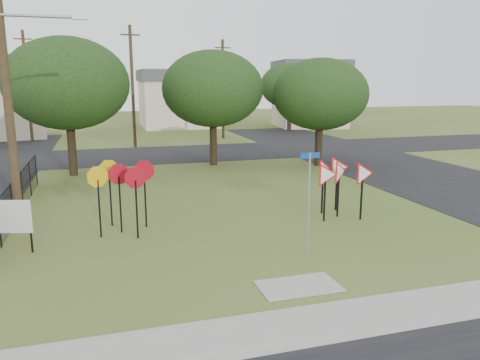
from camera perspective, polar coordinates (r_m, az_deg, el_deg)
The scene contains 21 objects.
ground at distance 14.02m, azimuth 3.18°, elevation -8.89°, with size 140.00×140.00×0.00m, color #455921.
sidewalk at distance 10.52m, azimuth 11.28°, elevation -16.52°, with size 30.00×1.60×0.02m, color gray.
planting_strip at distance 9.62m, azimuth 14.80°, elevation -19.61°, with size 30.00×0.80×0.02m, color #455921.
street_right at distance 28.18m, azimuth 19.50°, elevation 1.10°, with size 8.00×50.00×0.02m, color black.
street_far at distance 33.00m, azimuth -8.65°, elevation 3.15°, with size 60.00×8.00×0.02m, color black.
curb_pad at distance 11.96m, azimuth 7.17°, elevation -12.72°, with size 2.00×1.20×0.02m, color gray.
street_name_sign at distance 13.64m, azimuth 8.38°, elevation -2.01°, with size 0.62×0.07×3.00m.
stop_sign_cluster at distance 15.93m, azimuth -14.27°, elevation -0.09°, with size 2.23×1.80×2.36m.
yield_sign_cluster at distance 17.68m, azimuth 11.79°, elevation 0.74°, with size 2.35×1.51×2.20m.
info_board at distance 15.13m, azimuth -26.35°, elevation -4.25°, with size 1.28×0.38×1.64m.
utility_pole_main at distance 17.03m, azimuth -26.51°, elevation 11.50°, with size 3.55×0.33×10.00m.
far_pole_a at distance 36.40m, azimuth -12.97°, elevation 11.05°, with size 1.40×0.24×9.00m.
far_pole_b at distance 41.66m, azimuth -2.10°, elevation 11.07°, with size 1.40×0.24×8.50m.
far_pole_c at distance 42.67m, azimuth -24.49°, elevation 10.39°, with size 1.40×0.24×9.00m.
fence_run at distance 19.28m, azimuth -25.51°, elevation -1.81°, with size 0.05×11.55×1.50m.
house_mid at distance 53.03m, azimuth -7.54°, elevation 9.87°, with size 8.40×8.40×6.20m.
house_right at distance 53.30m, azimuth 8.45°, elevation 10.39°, with size 8.30×8.30×7.20m.
tree_near_left at distance 26.36m, azimuth -20.33°, elevation 10.95°, with size 6.40×6.40×7.27m.
tree_near_mid at distance 28.07m, azimuth -3.35°, elevation 11.03°, with size 6.00×6.00×6.80m.
tree_near_right at distance 28.23m, azimuth 9.77°, elevation 10.24°, with size 5.60×5.60×6.33m.
tree_far_right at distance 48.01m, azimuth 6.12°, elevation 11.36°, with size 6.00×6.00×6.80m.
Camera 1 is at (-4.48, -12.31, 4.98)m, focal length 35.00 mm.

